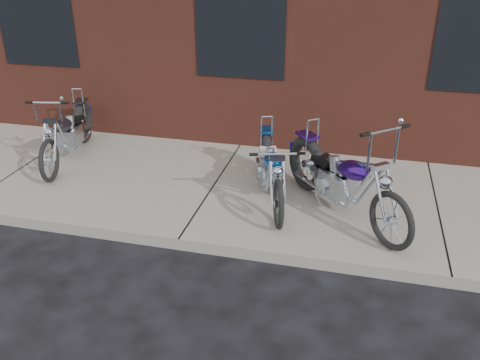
# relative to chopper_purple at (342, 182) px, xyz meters

# --- Properties ---
(ground) EXTENTS (120.00, 120.00, 0.00)m
(ground) POSITION_rel_chopper_purple_xyz_m (-1.77, -1.09, -0.58)
(ground) COLOR #26262C
(ground) RESTS_ON ground
(sidewalk) EXTENTS (22.00, 3.00, 0.15)m
(sidewalk) POSITION_rel_chopper_purple_xyz_m (-1.77, 0.41, -0.50)
(sidewalk) COLOR #A59C8E
(sidewalk) RESTS_ON ground
(chopper_purple) EXTENTS (1.65, 1.87, 1.34)m
(chopper_purple) POSITION_rel_chopper_purple_xyz_m (0.00, 0.00, 0.00)
(chopper_purple) COLOR black
(chopper_purple) RESTS_ON sidewalk
(chopper_blue) EXTENTS (0.78, 2.05, 0.92)m
(chopper_blue) POSITION_rel_chopper_purple_xyz_m (-0.93, 0.23, -0.05)
(chopper_blue) COLOR black
(chopper_blue) RESTS_ON sidewalk
(chopper_third) EXTENTS (0.65, 2.15, 1.10)m
(chopper_third) POSITION_rel_chopper_purple_xyz_m (-4.22, 0.75, -0.04)
(chopper_third) COLOR black
(chopper_third) RESTS_ON sidewalk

